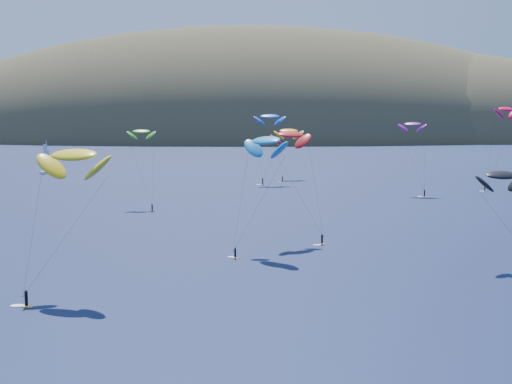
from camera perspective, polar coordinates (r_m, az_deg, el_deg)
The scene contains 11 objects.
island at distance 610.70m, azimuth 1.44°, elevation 3.40°, with size 730.00×300.00×210.00m.
sailboat at distance 277.18m, azimuth -16.40°, elevation 1.65°, with size 10.08×8.69×12.37m.
kitesurfer_2 at distance 95.26m, azimuth -14.38°, elevation 2.89°, with size 11.59×13.28×20.82m.
kitesurfer_3 at distance 177.02m, azimuth -9.16°, elevation 4.79°, with size 7.80×12.64×20.20m.
kitesurfer_4 at distance 229.68m, azimuth 1.11°, elevation 6.06°, with size 9.97×8.56×24.19m.
kitesurfer_5 at distance 118.80m, azimuth 0.82°, elevation 4.14°, with size 10.48×12.36×21.29m.
kitesurfer_6 at distance 206.13m, azimuth 12.41°, elevation 5.31°, with size 8.06×11.95×21.66m.
kitesurfer_7 at distance 114.97m, azimuth 19.08°, elevation 1.27°, with size 9.00×12.54×16.10m.
kitesurfer_8 at distance 222.92m, azimuth 19.40°, elevation 6.26°, with size 12.72×8.43×26.40m.
kitesurfer_9 at distance 128.86m, azimuth 2.80°, elevation 4.61°, with size 10.62×9.57×21.62m.
kitesurfer_11 at distance 245.73m, azimuth 2.63°, elevation 4.91°, with size 10.35×14.44×19.14m.
Camera 1 is at (11.11, -46.71, 23.74)m, focal length 50.00 mm.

